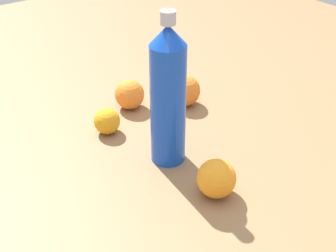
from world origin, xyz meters
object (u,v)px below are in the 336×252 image
(orange_0, at_px, (107,121))
(orange_1, at_px, (185,91))
(orange_2, at_px, (216,178))
(orange_3, at_px, (130,94))
(water_bottle, at_px, (168,96))

(orange_0, bearing_deg, orange_1, 178.47)
(orange_0, height_order, orange_2, orange_2)
(orange_0, relative_size, orange_2, 0.80)
(orange_3, bearing_deg, orange_0, 31.84)
(orange_2, xyz_separation_m, orange_3, (-0.05, -0.38, -0.00))
(water_bottle, xyz_separation_m, orange_0, (0.05, -0.16, -0.12))
(orange_0, xyz_separation_m, orange_3, (-0.10, -0.07, 0.01))
(orange_0, bearing_deg, water_bottle, 106.87)
(water_bottle, distance_m, orange_1, 0.26)
(water_bottle, distance_m, orange_2, 0.18)
(orange_0, distance_m, orange_2, 0.31)
(orange_0, relative_size, orange_3, 0.82)
(orange_1, bearing_deg, orange_3, -30.88)
(water_bottle, xyz_separation_m, orange_1, (-0.17, -0.16, -0.11))
(orange_0, height_order, orange_1, orange_1)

